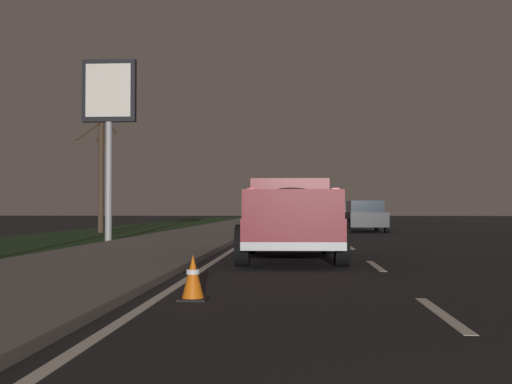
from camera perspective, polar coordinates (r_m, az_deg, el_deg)
The scene contains 10 objects.
ground at distance 28.62m, azimuth 6.89°, elevation -3.81°, with size 144.00×144.00×0.00m, color black.
sidewalk_shoulder at distance 28.87m, azimuth -4.51°, elevation -3.67°, with size 108.00×4.00×0.12m, color slate.
grass_verge at distance 29.99m, azimuth -14.02°, elevation -3.66°, with size 108.00×6.00×0.01m, color #1E3819.
lane_markings at distance 30.78m, azimuth 1.90°, elevation -3.64°, with size 108.00×3.54×0.01m.
pickup_truck at distance 14.71m, azimuth 3.07°, elevation -2.20°, with size 5.48×2.40×1.87m.
sedan_silver at distance 42.47m, azimuth 8.43°, elevation -1.98°, with size 4.42×2.06×1.54m.
sedan_black at distance 32.07m, azimuth 9.66°, elevation -2.14°, with size 4.45×2.10×1.54m.
gas_price_sign at distance 23.13m, azimuth -13.05°, elevation 7.57°, with size 0.27×1.90×6.41m.
bare_tree_far at distance 31.40m, azimuth -13.75°, elevation 1.94°, with size 1.99×1.45×5.73m.
traffic_cone_near at distance 8.17m, azimuth -5.68°, elevation -7.67°, with size 0.36×0.36×0.58m.
Camera 1 is at (-1.55, 1.59, 1.16)m, focal length 44.58 mm.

